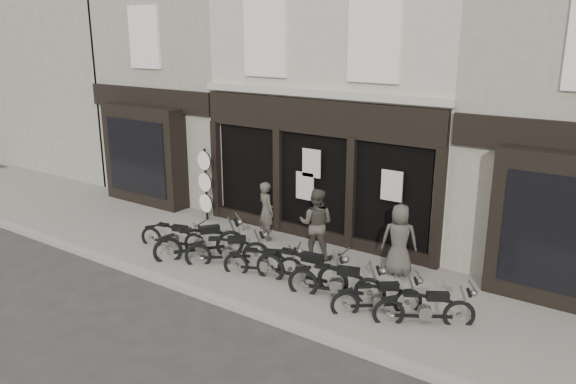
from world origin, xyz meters
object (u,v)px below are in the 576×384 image
Objects in this scene: motorcycle_6 at (378,301)px; motorcycle_1 at (200,245)px; motorcycle_3 at (264,265)px; motorcycle_7 at (425,311)px; advert_sign_post at (206,188)px; motorcycle_2 at (228,253)px; man_left at (266,211)px; motorcycle_5 at (337,285)px; motorcycle_4 at (302,271)px; motorcycle_0 at (174,239)px; man_right at (399,240)px; man_centre at (316,224)px.

motorcycle_1 is at bearing 138.88° from motorcycle_6.
motorcycle_7 reaches higher than motorcycle_3.
motorcycle_3 is 0.77× the size of advert_sign_post.
motorcycle_2 is at bearing 147.48° from motorcycle_7.
man_left reaches higher than motorcycle_7.
motorcycle_3 is 2.98m from motorcycle_6.
motorcycle_4 is at bearing 156.94° from motorcycle_5.
motorcycle_4 reaches higher than motorcycle_6.
man_left is (1.60, 1.90, 0.56)m from motorcycle_0.
man_left is (0.61, 1.92, 0.49)m from motorcycle_1.
motorcycle_5 is 2.04m from man_right.
motorcycle_2 is 3.50m from advert_sign_post.
motorcycle_2 is 1.94m from man_left.
man_right reaches higher than man_left.
motorcycle_0 is 1.83m from motorcycle_2.
motorcycle_7 is 1.09× the size of man_left.
motorcycle_6 is (2.98, -0.11, -0.00)m from motorcycle_3.
motorcycle_5 is at bearing 115.28° from man_centre.
advert_sign_post is (-4.84, 2.09, 0.69)m from motorcycle_4.
motorcycle_4 is 1.10× the size of motorcycle_5.
motorcycle_3 is (1.96, 0.05, -0.08)m from motorcycle_1.
motorcycle_5 is 6.24m from advert_sign_post.
motorcycle_5 is (0.96, -0.10, -0.03)m from motorcycle_4.
man_left is 0.96× the size of man_right.
man_left is (-5.29, 1.90, 0.55)m from motorcycle_7.
motorcycle_1 is 5.90m from motorcycle_7.
man_left reaches higher than motorcycle_2.
motorcycle_2 reaches higher than motorcycle_6.
motorcycle_2 is (1.83, 0.05, 0.02)m from motorcycle_0.
motorcycle_5 is 1.23× the size of man_right.
motorcycle_5 reaches higher than motorcycle_0.
man_right is at bearing 42.14° from motorcycle_4.
motorcycle_4 is at bearing 26.37° from man_right.
motorcycle_0 is at bearing 73.72° from man_left.
advert_sign_post is (-7.75, 2.17, 0.74)m from motorcycle_7.
motorcycle_3 is 0.99× the size of man_centre.
man_centre is (1.56, 1.53, 0.62)m from motorcycle_2.
man_left is at bearing 114.95° from motorcycle_6.
motorcycle_7 is (5.90, 0.02, -0.06)m from motorcycle_1.
motorcycle_2 is at bearing 173.02° from motorcycle_4.
man_right is (2.08, 0.28, -0.05)m from man_centre.
motorcycle_1 is (0.98, -0.02, 0.07)m from motorcycle_0.
motorcycle_7 is (5.06, -0.05, -0.01)m from motorcycle_2.
motorcycle_2 is at bearing 2.85° from man_right.
man_right is at bearing 168.93° from man_centre.
man_centre reaches higher than motorcycle_1.
motorcycle_1 is at bearing 144.89° from motorcycle_2.
motorcycle_0 is at bearing 162.92° from motorcycle_5.
motorcycle_7 is at bearing -9.52° from motorcycle_4.
advert_sign_post is (-6.79, 2.26, 0.76)m from motorcycle_6.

